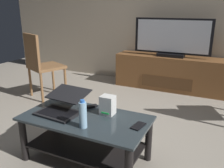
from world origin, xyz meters
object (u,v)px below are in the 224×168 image
(coffee_table, at_px, (86,131))
(water_bottle_near, at_px, (83,115))
(side_chair, at_px, (41,63))
(router_box, at_px, (108,105))
(cell_phone, at_px, (138,126))
(television, at_px, (172,39))
(laptop, at_px, (62,105))
(media_cabinet, at_px, (170,73))
(tv_remote, at_px, (89,107))

(coffee_table, relative_size, water_bottle_near, 4.76)
(side_chair, distance_m, router_box, 1.79)
(coffee_table, height_order, side_chair, side_chair)
(cell_phone, bearing_deg, coffee_table, -166.36)
(television, relative_size, cell_phone, 8.51)
(coffee_table, bearing_deg, laptop, 177.45)
(cell_phone, bearing_deg, media_cabinet, 105.79)
(media_cabinet, relative_size, router_box, 10.53)
(media_cabinet, xyz_separation_m, television, (0.00, -0.02, 0.56))
(laptop, relative_size, tv_remote, 2.66)
(media_cabinet, xyz_separation_m, laptop, (-0.46, -2.25, 0.20))
(side_chair, height_order, router_box, side_chair)
(router_box, xyz_separation_m, tv_remote, (-0.22, 0.04, -0.07))
(media_cabinet, distance_m, tv_remote, 2.11)
(media_cabinet, xyz_separation_m, router_box, (-0.07, -2.13, 0.23))
(television, xyz_separation_m, side_chair, (-1.61, -1.18, -0.30))
(coffee_table, bearing_deg, media_cabinet, 84.57)
(coffee_table, relative_size, router_box, 6.48)
(media_cabinet, bearing_deg, router_box, -91.93)
(laptop, bearing_deg, television, 78.47)
(side_chair, height_order, tv_remote, side_chair)
(router_box, bearing_deg, tv_remote, 168.82)
(television, distance_m, side_chair, 2.02)
(media_cabinet, height_order, television, television)
(television, xyz_separation_m, tv_remote, (-0.29, -2.06, -0.40))
(router_box, bearing_deg, media_cabinet, 88.07)
(side_chair, relative_size, laptop, 2.23)
(coffee_table, height_order, water_bottle_near, water_bottle_near)
(cell_phone, bearing_deg, router_box, 171.32)
(coffee_table, xyz_separation_m, side_chair, (-1.39, 1.06, 0.25))
(coffee_table, distance_m, media_cabinet, 2.27)
(water_bottle_near, distance_m, cell_phone, 0.44)
(coffee_table, height_order, tv_remote, tv_remote)
(coffee_table, bearing_deg, television, 84.51)
(media_cabinet, bearing_deg, laptop, -101.42)
(water_bottle_near, bearing_deg, tv_remote, 114.21)
(television, bearing_deg, tv_remote, -97.91)
(side_chair, distance_m, tv_remote, 1.59)
(router_box, height_order, water_bottle_near, water_bottle_near)
(television, xyz_separation_m, cell_phone, (0.25, -2.21, -0.41))
(water_bottle_near, height_order, tv_remote, water_bottle_near)
(laptop, bearing_deg, tv_remote, 45.18)
(media_cabinet, distance_m, side_chair, 2.03)
(coffee_table, xyz_separation_m, cell_phone, (0.46, 0.03, 0.14))
(coffee_table, distance_m, tv_remote, 0.24)
(media_cabinet, relative_size, side_chair, 1.85)
(coffee_table, bearing_deg, side_chair, 142.79)
(media_cabinet, relative_size, television, 1.47)
(coffee_table, distance_m, router_box, 0.29)
(laptop, distance_m, water_bottle_near, 0.37)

